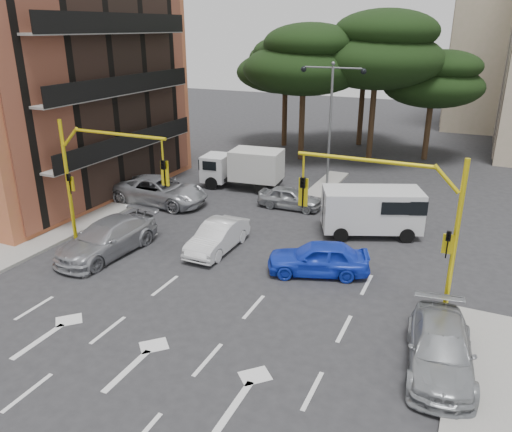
# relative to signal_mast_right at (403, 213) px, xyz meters

# --- Properties ---
(ground) EXTENTS (120.00, 120.00, 0.00)m
(ground) POSITION_rel_signal_mast_right_xyz_m (-6.80, -1.99, -3.88)
(ground) COLOR #28282B
(ground) RESTS_ON ground
(median_strip) EXTENTS (1.40, 6.00, 0.15)m
(median_strip) POSITION_rel_signal_mast_right_xyz_m (-6.80, 14.01, -3.81)
(median_strip) COLOR gray
(median_strip) RESTS_ON ground
(apartment_orange) EXTENTS (15.19, 16.15, 13.70)m
(apartment_orange) POSITION_rel_signal_mast_right_xyz_m (-24.76, 6.01, 2.97)
(apartment_orange) COLOR #B66839
(apartment_orange) RESTS_ON ground
(pine_left_near) EXTENTS (9.15, 9.15, 10.23)m
(pine_left_near) POSITION_rel_signal_mast_right_xyz_m (-10.75, 19.96, 3.72)
(pine_left_near) COLOR #382616
(pine_left_near) RESTS_ON ground
(pine_center) EXTENTS (9.98, 9.98, 11.16)m
(pine_center) POSITION_rel_signal_mast_right_xyz_m (-5.75, 21.96, 4.41)
(pine_center) COLOR #382616
(pine_center) RESTS_ON ground
(pine_left_far) EXTENTS (8.32, 8.32, 9.30)m
(pine_left_far) POSITION_rel_signal_mast_right_xyz_m (-13.75, 23.96, 3.03)
(pine_left_far) COLOR #382616
(pine_left_far) RESTS_ON ground
(pine_right) EXTENTS (7.49, 7.49, 8.37)m
(pine_right) POSITION_rel_signal_mast_right_xyz_m (-1.75, 23.96, 2.33)
(pine_right) COLOR #382616
(pine_right) RESTS_ON ground
(pine_back) EXTENTS (9.15, 9.15, 10.23)m
(pine_back) POSITION_rel_signal_mast_right_xyz_m (-7.75, 26.96, 3.72)
(pine_back) COLOR #382616
(pine_back) RESTS_ON ground
(signal_mast_right) EXTENTS (5.79, 0.37, 6.00)m
(signal_mast_right) POSITION_rel_signal_mast_right_xyz_m (0.00, 0.00, 0.00)
(signal_mast_right) COLOR yellow
(signal_mast_right) RESTS_ON ground
(signal_mast_left) EXTENTS (5.79, 0.37, 6.00)m
(signal_mast_left) POSITION_rel_signal_mast_right_xyz_m (-13.61, 0.00, 0.00)
(signal_mast_left) COLOR yellow
(signal_mast_left) RESTS_ON ground
(street_lamp_center) EXTENTS (4.16, 0.36, 7.77)m
(street_lamp_center) POSITION_rel_signal_mast_right_xyz_m (-6.80, 14.01, 1.54)
(street_lamp_center) COLOR slate
(street_lamp_center) RESTS_ON median_strip
(car_white_hatch) EXTENTS (1.46, 4.16, 1.37)m
(car_white_hatch) POSITION_rel_signal_mast_right_xyz_m (-8.50, 1.97, -3.20)
(car_white_hatch) COLOR silver
(car_white_hatch) RESTS_ON ground
(car_blue_compact) EXTENTS (4.62, 3.03, 1.46)m
(car_blue_compact) POSITION_rel_signal_mast_right_xyz_m (-3.46, 1.64, -3.15)
(car_blue_compact) COLOR blue
(car_blue_compact) RESTS_ON ground
(car_silver_wagon) EXTENTS (2.60, 5.54, 1.56)m
(car_silver_wagon) POSITION_rel_signal_mast_right_xyz_m (-12.96, -0.48, -3.10)
(car_silver_wagon) COLOR #9C9EA4
(car_silver_wagon) RESTS_ON ground
(car_silver_cross_a) EXTENTS (5.84, 2.77, 1.61)m
(car_silver_cross_a) POSITION_rel_signal_mast_right_xyz_m (-14.80, 6.39, -3.08)
(car_silver_cross_a) COLOR #A5A7AD
(car_silver_cross_a) RESTS_ON ground
(car_silver_cross_b) EXTENTS (3.76, 1.62, 1.26)m
(car_silver_cross_b) POSITION_rel_signal_mast_right_xyz_m (-7.49, 8.86, -3.25)
(car_silver_cross_b) COLOR #9B9EA2
(car_silver_cross_b) RESTS_ON ground
(car_silver_parked) EXTENTS (2.57, 5.00, 1.39)m
(car_silver_parked) POSITION_rel_signal_mast_right_xyz_m (1.90, -2.88, -3.19)
(car_silver_parked) COLOR #989CA0
(car_silver_parked) RESTS_ON ground
(van_white) EXTENTS (5.30, 3.89, 2.41)m
(van_white) POSITION_rel_signal_mast_right_xyz_m (-2.39, 6.90, -2.68)
(van_white) COLOR silver
(van_white) RESTS_ON ground
(box_truck_a) EXTENTS (5.46, 2.75, 2.59)m
(box_truck_a) POSITION_rel_signal_mast_right_xyz_m (-11.68, 11.20, -2.59)
(box_truck_a) COLOR silver
(box_truck_a) RESTS_ON ground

